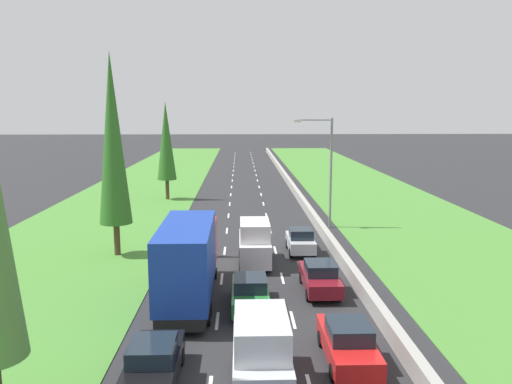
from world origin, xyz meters
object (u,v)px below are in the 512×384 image
at_px(silver_hatchback_right_lane, 300,241).
at_px(poplar_tree_second, 113,139).
at_px(green_sedan_centre_lane, 250,292).
at_px(black_sedan_left_lane, 153,363).
at_px(maroon_sedan_right_lane, 320,277).
at_px(blue_box_truck_left_lane, 189,260).
at_px(poplar_tree_third, 166,141).
at_px(street_light_mast, 327,165).
at_px(white_van_centre_lane, 255,243).
at_px(silver_van_centre_lane, 261,353).
at_px(red_sedan_right_lane, 348,342).

xyz_separation_m(silver_hatchback_right_lane, poplar_tree_second, (-12.32, -0.17, 6.90)).
xyz_separation_m(green_sedan_centre_lane, black_sedan_left_lane, (-3.55, -6.99, 0.00)).
xyz_separation_m(green_sedan_centre_lane, silver_hatchback_right_lane, (3.62, 9.86, 0.02)).
xyz_separation_m(maroon_sedan_right_lane, blue_box_truck_left_lane, (-6.83, -1.18, 1.37)).
xyz_separation_m(green_sedan_centre_lane, poplar_tree_third, (-8.38, 31.59, 5.52)).
bearing_deg(blue_box_truck_left_lane, street_light_mast, 59.52).
bearing_deg(blue_box_truck_left_lane, poplar_tree_third, 99.89).
distance_m(maroon_sedan_right_lane, street_light_mast, 16.13).
relative_size(silver_hatchback_right_lane, street_light_mast, 0.43).
distance_m(white_van_centre_lane, silver_hatchback_right_lane, 4.15).
bearing_deg(silver_van_centre_lane, street_light_mast, 75.71).
bearing_deg(green_sedan_centre_lane, white_van_centre_lane, 86.61).
relative_size(silver_van_centre_lane, silver_hatchback_right_lane, 1.26).
bearing_deg(poplar_tree_second, white_van_centre_lane, -14.90).
height_order(silver_van_centre_lane, blue_box_truck_left_lane, blue_box_truck_left_lane).
distance_m(blue_box_truck_left_lane, street_light_mast, 19.30).
xyz_separation_m(green_sedan_centre_lane, street_light_mast, (6.61, 17.51, 4.42)).
relative_size(black_sedan_left_lane, poplar_tree_third, 0.43).
distance_m(green_sedan_centre_lane, white_van_centre_lane, 7.30).
bearing_deg(street_light_mast, red_sedan_right_lane, -97.32).
xyz_separation_m(red_sedan_right_lane, poplar_tree_second, (-12.34, 15.27, 6.93)).
height_order(black_sedan_left_lane, blue_box_truck_left_lane, blue_box_truck_left_lane).
height_order(maroon_sedan_right_lane, silver_hatchback_right_lane, silver_hatchback_right_lane).
distance_m(white_van_centre_lane, street_light_mast, 12.57).
height_order(poplar_tree_second, street_light_mast, poplar_tree_second).
bearing_deg(red_sedan_right_lane, poplar_tree_second, 128.94).
xyz_separation_m(white_van_centre_lane, black_sedan_left_lane, (-3.98, -14.25, -0.59)).
bearing_deg(green_sedan_centre_lane, red_sedan_right_lane, -56.89).
relative_size(silver_hatchback_right_lane, poplar_tree_third, 0.37).
bearing_deg(silver_hatchback_right_lane, poplar_tree_second, -179.21).
distance_m(silver_van_centre_lane, black_sedan_left_lane, 3.86).
relative_size(black_sedan_left_lane, street_light_mast, 0.50).
height_order(maroon_sedan_right_lane, poplar_tree_second, poplar_tree_second).
bearing_deg(white_van_centre_lane, black_sedan_left_lane, -105.60).
distance_m(maroon_sedan_right_lane, black_sedan_left_lane, 11.79).
relative_size(green_sedan_centre_lane, white_van_centre_lane, 0.92).
xyz_separation_m(white_van_centre_lane, silver_hatchback_right_lane, (3.19, 2.60, -0.56)).
distance_m(maroon_sedan_right_lane, poplar_tree_third, 32.22).
bearing_deg(silver_hatchback_right_lane, silver_van_centre_lane, -101.04).
bearing_deg(poplar_tree_second, black_sedan_left_lane, -72.83).
distance_m(red_sedan_right_lane, black_sedan_left_lane, 7.32).
distance_m(white_van_centre_lane, blue_box_truck_left_lane, 7.14).
bearing_deg(maroon_sedan_right_lane, poplar_tree_third, 112.51).
xyz_separation_m(blue_box_truck_left_lane, poplar_tree_second, (-5.64, 8.61, 5.56)).
xyz_separation_m(red_sedan_right_lane, street_light_mast, (2.97, 23.09, 4.42)).
relative_size(red_sedan_right_lane, blue_box_truck_left_lane, 0.48).
bearing_deg(blue_box_truck_left_lane, green_sedan_centre_lane, -19.51).
bearing_deg(poplar_tree_third, silver_van_centre_lane, -77.60).
distance_m(green_sedan_centre_lane, black_sedan_left_lane, 7.84).
height_order(white_van_centre_lane, maroon_sedan_right_lane, white_van_centre_lane).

